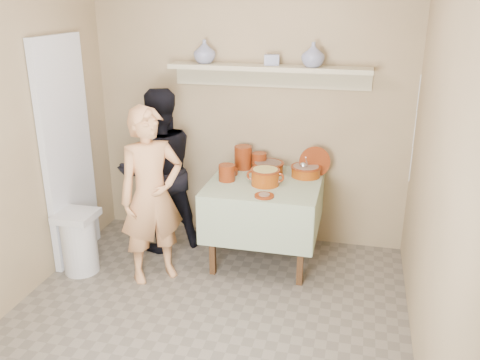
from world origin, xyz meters
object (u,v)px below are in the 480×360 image
(serving_table, at_px, (265,194))
(cazuela_rice, at_px, (265,176))
(person_cook, at_px, (152,196))
(trash_bin, at_px, (79,242))
(person_helper, at_px, (159,171))

(serving_table, relative_size, cazuela_rice, 2.95)
(person_cook, relative_size, cazuela_rice, 4.54)
(person_cook, height_order, trash_bin, person_cook)
(serving_table, bearing_deg, cazuela_rice, -78.95)
(cazuela_rice, bearing_deg, serving_table, 101.05)
(serving_table, bearing_deg, trash_bin, -158.24)
(person_helper, height_order, serving_table, person_helper)
(person_helper, bearing_deg, cazuela_rice, 135.67)
(person_cook, height_order, serving_table, person_cook)
(person_cook, distance_m, serving_table, 1.01)
(person_cook, xyz_separation_m, cazuela_rice, (0.86, 0.45, 0.10))
(trash_bin, bearing_deg, serving_table, 21.76)
(cazuela_rice, bearing_deg, person_cook, -152.63)
(trash_bin, bearing_deg, cazuela_rice, 18.51)
(person_cook, bearing_deg, person_helper, 64.88)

